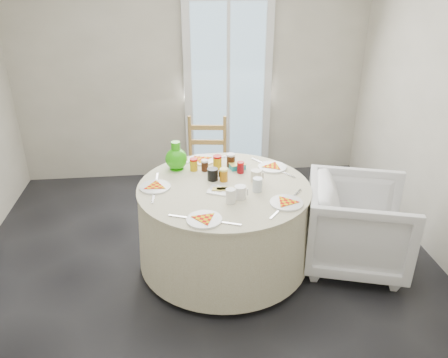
{
  "coord_description": "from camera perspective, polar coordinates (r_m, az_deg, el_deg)",
  "views": [
    {
      "loc": [
        -0.18,
        -2.97,
        2.32
      ],
      "look_at": [
        0.16,
        0.13,
        0.8
      ],
      "focal_mm": 35.0,
      "sensor_mm": 36.0,
      "label": 1
    }
  ],
  "objects": [
    {
      "name": "jar_cluster",
      "position": [
        3.72,
        -1.07,
        2.12
      ],
      "size": [
        0.47,
        0.27,
        0.13
      ],
      "primitive_type": null,
      "rotation": [
        0.0,
        0.0,
        -0.1
      ],
      "color": "#843E0F",
      "rests_on": "table"
    },
    {
      "name": "butter_tub",
      "position": [
        3.79,
        1.76,
        1.99
      ],
      "size": [
        0.15,
        0.12,
        0.05
      ],
      "primitive_type": "cube",
      "rotation": [
        0.0,
        0.0,
        0.24
      ],
      "color": "teal",
      "rests_on": "table"
    },
    {
      "name": "mugs_glasses",
      "position": [
        3.49,
        1.62,
        0.24
      ],
      "size": [
        0.8,
        0.8,
        0.12
      ],
      "primitive_type": null,
      "rotation": [
        0.0,
        0.0,
        -0.23
      ],
      "color": "#999999",
      "rests_on": "table"
    },
    {
      "name": "table",
      "position": [
        3.68,
        -0.0,
        -5.96
      ],
      "size": [
        1.43,
        1.43,
        0.73
      ],
      "primitive_type": "cylinder",
      "color": "beige",
      "rests_on": "floor"
    },
    {
      "name": "cheese_platter",
      "position": [
        3.4,
        0.03,
        -1.16
      ],
      "size": [
        0.29,
        0.25,
        0.03
      ],
      "primitive_type": null,
      "rotation": [
        0.0,
        0.0,
        -0.42
      ],
      "color": "silver",
      "rests_on": "table"
    },
    {
      "name": "armchair",
      "position": [
        3.83,
        17.07,
        -5.6
      ],
      "size": [
        0.96,
        0.99,
        0.83
      ],
      "primitive_type": "imported",
      "rotation": [
        0.0,
        0.0,
        1.28
      ],
      "color": "white",
      "rests_on": "floor"
    },
    {
      "name": "green_pitcher",
      "position": [
        3.77,
        -6.28,
        3.15
      ],
      "size": [
        0.24,
        0.24,
        0.24
      ],
      "primitive_type": null,
      "rotation": [
        0.0,
        0.0,
        0.37
      ],
      "color": "#29B60E",
      "rests_on": "table"
    },
    {
      "name": "wall_back",
      "position": [
        5.08,
        -4.18,
        14.28
      ],
      "size": [
        4.0,
        0.02,
        2.6
      ],
      "primitive_type": "cube",
      "color": "#BCB5A3",
      "rests_on": "floor"
    },
    {
      "name": "place_settings",
      "position": [
        3.49,
        0.0,
        -0.44
      ],
      "size": [
        1.42,
        1.42,
        0.02
      ],
      "primitive_type": null,
      "rotation": [
        0.0,
        0.0,
        0.06
      ],
      "color": "white",
      "rests_on": "table"
    },
    {
      "name": "glass_door",
      "position": [
        5.12,
        0.5,
        11.55
      ],
      "size": [
        1.0,
        0.08,
        2.1
      ],
      "primitive_type": "cube",
      "color": "silver",
      "rests_on": "floor"
    },
    {
      "name": "floor",
      "position": [
        3.78,
        -2.2,
        -12.0
      ],
      "size": [
        4.0,
        4.0,
        0.0
      ],
      "primitive_type": "plane",
      "color": "black",
      "rests_on": "ground"
    },
    {
      "name": "wooden_chair",
      "position": [
        4.53,
        -2.28,
        1.79
      ],
      "size": [
        0.48,
        0.46,
        0.96
      ],
      "primitive_type": null,
      "rotation": [
        0.0,
        0.0,
        -0.13
      ],
      "color": "#A37443",
      "rests_on": "floor"
    }
  ]
}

